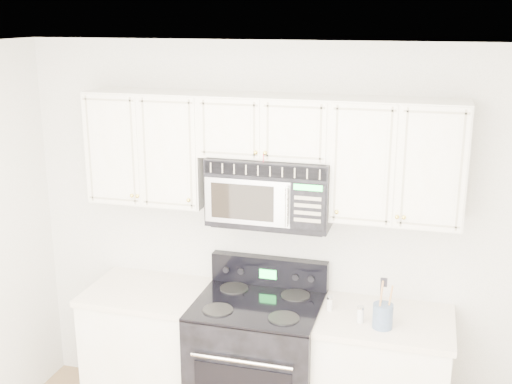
% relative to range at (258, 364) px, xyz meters
% --- Properties ---
extents(room, '(3.51, 3.51, 2.61)m').
position_rel_range_xyz_m(room, '(0.02, -1.40, 0.82)').
color(room, brown).
rests_on(room, ground).
extents(base_cabinet_left, '(0.86, 0.65, 0.92)m').
position_rel_range_xyz_m(base_cabinet_left, '(-0.78, 0.03, -0.06)').
color(base_cabinet_left, beige).
rests_on(base_cabinet_left, ground).
extents(range, '(0.82, 0.74, 1.14)m').
position_rel_range_xyz_m(range, '(0.00, 0.00, 0.00)').
color(range, black).
rests_on(range, ground).
extents(upper_cabinets, '(2.44, 0.37, 0.75)m').
position_rel_range_xyz_m(upper_cabinets, '(0.02, 0.18, 1.45)').
color(upper_cabinets, beige).
rests_on(upper_cabinets, ground).
extents(microwave, '(0.79, 0.44, 0.43)m').
position_rel_range_xyz_m(microwave, '(0.05, 0.14, 1.18)').
color(microwave, black).
rests_on(microwave, ground).
extents(utensil_crock, '(0.12, 0.12, 0.33)m').
position_rel_range_xyz_m(utensil_crock, '(0.81, -0.10, 0.52)').
color(utensil_crock, slate).
rests_on(utensil_crock, base_cabinet_right).
extents(shaker_salt, '(0.04, 0.04, 0.09)m').
position_rel_range_xyz_m(shaker_salt, '(0.47, 0.04, 0.48)').
color(shaker_salt, silver).
rests_on(shaker_salt, base_cabinet_right).
extents(shaker_pepper, '(0.04, 0.04, 0.11)m').
position_rel_range_xyz_m(shaker_pepper, '(0.68, -0.07, 0.49)').
color(shaker_pepper, silver).
rests_on(shaker_pepper, base_cabinet_right).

